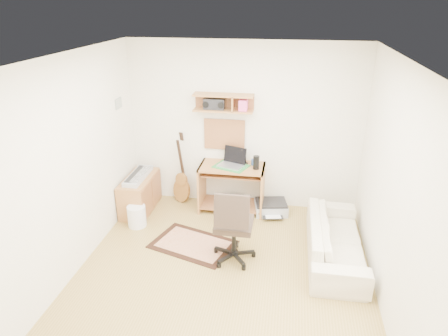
% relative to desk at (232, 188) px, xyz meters
% --- Properties ---
extents(floor, '(3.60, 4.00, 0.01)m').
position_rel_desk_xyz_m(floor, '(0.14, -1.73, -0.38)').
color(floor, '#A58745').
rests_on(floor, ground).
extents(ceiling, '(3.60, 4.00, 0.01)m').
position_rel_desk_xyz_m(ceiling, '(0.14, -1.73, 2.23)').
color(ceiling, white).
rests_on(ceiling, ground).
extents(back_wall, '(3.60, 0.01, 2.60)m').
position_rel_desk_xyz_m(back_wall, '(0.14, 0.28, 0.93)').
color(back_wall, white).
rests_on(back_wall, ground).
extents(left_wall, '(0.01, 4.00, 2.60)m').
position_rel_desk_xyz_m(left_wall, '(-1.67, -1.73, 0.93)').
color(left_wall, white).
rests_on(left_wall, ground).
extents(right_wall, '(0.01, 4.00, 2.60)m').
position_rel_desk_xyz_m(right_wall, '(1.94, -1.73, 0.93)').
color(right_wall, white).
rests_on(right_wall, ground).
extents(wall_shelf, '(0.90, 0.25, 0.26)m').
position_rel_desk_xyz_m(wall_shelf, '(-0.16, 0.15, 1.32)').
color(wall_shelf, '#B57840').
rests_on(wall_shelf, back_wall).
extents(cork_board, '(0.64, 0.03, 0.49)m').
position_rel_desk_xyz_m(cork_board, '(-0.16, 0.25, 0.79)').
color(cork_board, tan).
rests_on(cork_board, back_wall).
extents(wall_photo, '(0.02, 0.20, 0.15)m').
position_rel_desk_xyz_m(wall_photo, '(-1.65, -0.23, 1.34)').
color(wall_photo, '#4C8CBF').
rests_on(wall_photo, left_wall).
extents(desk, '(1.00, 0.55, 0.75)m').
position_rel_desk_xyz_m(desk, '(0.00, 0.00, 0.00)').
color(desk, '#B57840').
rests_on(desk, floor).
extents(laptop, '(0.48, 0.48, 0.28)m').
position_rel_desk_xyz_m(laptop, '(-0.01, -0.02, 0.52)').
color(laptop, silver).
rests_on(laptop, desk).
extents(speaker, '(0.09, 0.09, 0.21)m').
position_rel_desk_xyz_m(speaker, '(0.38, -0.05, 0.48)').
color(speaker, black).
rests_on(speaker, desk).
extents(desk_lamp, '(0.09, 0.09, 0.27)m').
position_rel_desk_xyz_m(desk_lamp, '(0.20, 0.14, 0.51)').
color(desk_lamp, black).
rests_on(desk_lamp, desk).
extents(pencil_cup, '(0.07, 0.07, 0.09)m').
position_rel_desk_xyz_m(pencil_cup, '(0.32, 0.10, 0.42)').
color(pencil_cup, '#2D4C88').
rests_on(pencil_cup, desk).
extents(boombox, '(0.31, 0.14, 0.16)m').
position_rel_desk_xyz_m(boombox, '(-0.30, 0.15, 1.30)').
color(boombox, black).
rests_on(boombox, wall_shelf).
extents(rug, '(1.25, 1.02, 0.01)m').
position_rel_desk_xyz_m(rug, '(-0.37, -1.09, -0.37)').
color(rug, beige).
rests_on(rug, floor).
extents(task_chair, '(0.53, 0.53, 1.04)m').
position_rel_desk_xyz_m(task_chair, '(0.23, -1.32, 0.15)').
color(task_chair, '#31251D').
rests_on(task_chair, floor).
extents(cabinet, '(0.40, 0.90, 0.55)m').
position_rel_desk_xyz_m(cabinet, '(-1.44, -0.24, -0.10)').
color(cabinet, '#B57840').
rests_on(cabinet, floor).
extents(music_keyboard, '(0.23, 0.75, 0.07)m').
position_rel_desk_xyz_m(music_keyboard, '(-1.44, -0.24, 0.21)').
color(music_keyboard, '#B2B5BA').
rests_on(music_keyboard, cabinet).
extents(guitar, '(0.37, 0.31, 1.18)m').
position_rel_desk_xyz_m(guitar, '(-0.86, 0.13, 0.21)').
color(guitar, '#A06C31').
rests_on(guitar, floor).
extents(waste_basket, '(0.35, 0.35, 0.32)m').
position_rel_desk_xyz_m(waste_basket, '(-1.31, -0.74, -0.21)').
color(waste_basket, white).
rests_on(waste_basket, floor).
extents(printer, '(0.56, 0.47, 0.19)m').
position_rel_desk_xyz_m(printer, '(0.63, -0.02, -0.29)').
color(printer, '#A5A8AA').
rests_on(printer, floor).
extents(sofa, '(0.51, 1.74, 0.68)m').
position_rel_desk_xyz_m(sofa, '(1.52, -1.04, -0.03)').
color(sofa, beige).
rests_on(sofa, floor).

